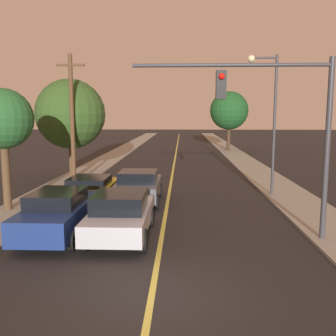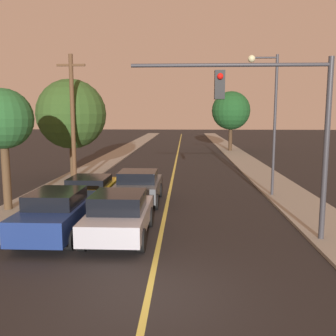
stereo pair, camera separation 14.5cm
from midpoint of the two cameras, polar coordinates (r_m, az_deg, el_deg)
The scene contains 14 objects.
ground_plane at distance 9.24m, azimuth -2.97°, elevation -18.84°, with size 200.00×200.00×0.00m, color black.
road_surface at distance 44.40m, azimuth 1.20°, elevation 2.70°, with size 9.92×80.00×0.01m.
sidewalk_left at distance 44.94m, azimuth -6.76°, elevation 2.78°, with size 2.50×80.00×0.12m.
sidewalk_right at distance 44.72m, azimuth 9.19°, elevation 2.70°, with size 2.50×80.00×0.12m.
car_near_lane_front at distance 12.91m, azimuth -7.56°, elevation -7.06°, with size 2.04×4.32×1.60m.
car_near_lane_second at distance 17.96m, azimuth -4.75°, elevation -2.76°, with size 2.09×4.10×1.56m.
car_outer_lane_front at distance 13.63m, azimuth -16.56°, elevation -6.50°, with size 1.95×4.72×1.61m.
car_outer_lane_second at distance 17.85m, azimuth -11.94°, elevation -3.27°, with size 2.07×4.47×1.35m.
traffic_signal_mast at distance 12.55m, azimuth 16.19°, elevation 7.92°, with size 6.35×0.42×5.87m.
streetlamp_right at distance 19.53m, azimuth 14.83°, elevation 9.01°, with size 1.50×0.36×6.99m.
utility_pole_left at distance 22.07m, azimuth -14.59°, elevation 7.33°, with size 1.60×0.24×7.41m.
tree_left_near at distance 17.31m, azimuth -24.10°, elevation 6.72°, with size 2.55×2.55×5.18m.
tree_left_far at distance 24.47m, azimuth -14.82°, elevation 7.93°, with size 4.35×4.35×6.29m.
tree_right_near at distance 43.47m, azimuth 9.21°, elevation 8.61°, with size 4.33×4.33×6.72m.
Camera 1 is at (0.70, -8.20, 4.18)m, focal length 40.00 mm.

